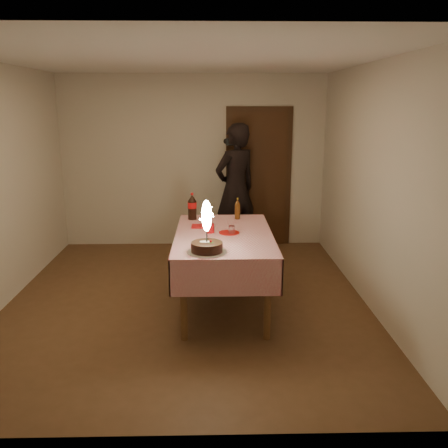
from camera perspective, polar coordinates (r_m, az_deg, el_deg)
The scene contains 11 objects.
ground at distance 5.45m, azimuth -4.44°, elevation -9.16°, with size 4.00×4.50×0.01m, color brown.
room_shell at distance 5.10m, azimuth -4.38°, elevation 8.49°, with size 4.04×4.54×2.62m.
dining_table at distance 5.04m, azimuth -0.01°, elevation -2.34°, with size 1.02×1.72×0.83m.
birthday_cake at distance 4.35m, azimuth -2.09°, elevation -1.98°, with size 0.37×0.37×0.49m.
red_plate at distance 5.02m, azimuth 0.63°, elevation -1.04°, with size 0.22×0.22×0.01m, color #BA0F0C.
red_cup at distance 5.02m, azimuth -1.64°, elevation -0.50°, with size 0.08×0.08×0.10m, color #B60C11.
clear_cup at distance 4.96m, azimuth 0.92°, elevation -0.74°, with size 0.07×0.07×0.09m, color silver.
napkin_stack at distance 5.27m, azimuth -3.10°, elevation -0.26°, with size 0.15×0.15×0.02m, color red.
cola_bottle at distance 5.59m, azimuth -3.85°, elevation 2.10°, with size 0.10×0.10×0.32m.
amber_bottle_right at distance 5.61m, azimuth 1.63°, elevation 1.80°, with size 0.06×0.06×0.25m.
photographer at distance 6.96m, azimuth 1.40°, elevation 4.26°, with size 0.83×0.77×1.90m.
Camera 1 is at (0.30, -4.99, 2.17)m, focal length 38.00 mm.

